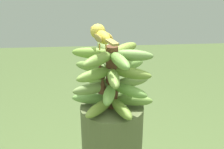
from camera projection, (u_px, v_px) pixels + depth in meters
banana_bunch at (112, 78)px, 1.11m from camera, size 0.32×0.31×0.25m
perched_bird at (101, 35)px, 1.02m from camera, size 0.09×0.19×0.08m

